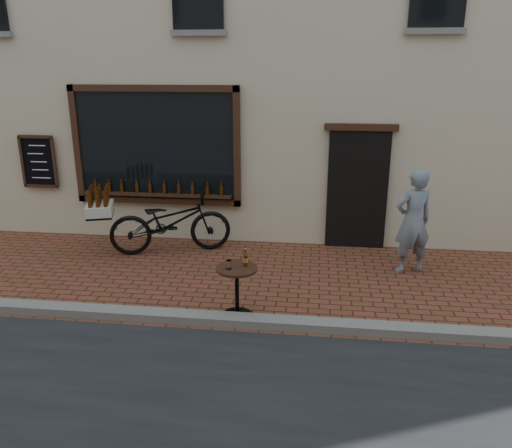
# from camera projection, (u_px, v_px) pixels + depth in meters

# --- Properties ---
(ground) EXTENTS (90.00, 90.00, 0.00)m
(ground) POSITION_uv_depth(u_px,v_px,m) (223.00, 331.00, 6.52)
(ground) COLOR brown
(ground) RESTS_ON ground
(kerb) EXTENTS (90.00, 0.25, 0.12)m
(kerb) POSITION_uv_depth(u_px,v_px,m) (225.00, 319.00, 6.69)
(kerb) COLOR slate
(kerb) RESTS_ON ground
(cargo_bicycle) EXTENTS (2.62, 1.47, 1.23)m
(cargo_bicycle) POSITION_uv_depth(u_px,v_px,m) (168.00, 221.00, 9.10)
(cargo_bicycle) COLOR black
(cargo_bicycle) RESTS_ON ground
(bistro_table) EXTENTS (0.56, 0.56, 0.97)m
(bistro_table) POSITION_uv_depth(u_px,v_px,m) (237.00, 281.00, 6.75)
(bistro_table) COLOR black
(bistro_table) RESTS_ON ground
(pedestrian) EXTENTS (0.75, 0.62, 1.76)m
(pedestrian) POSITION_uv_depth(u_px,v_px,m) (413.00, 221.00, 8.13)
(pedestrian) COLOR slate
(pedestrian) RESTS_ON ground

